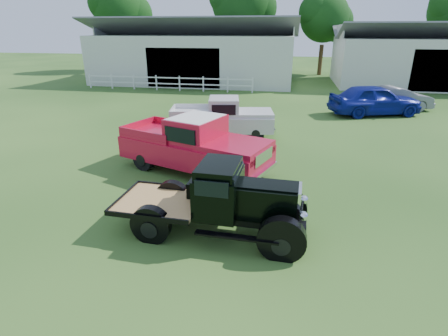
% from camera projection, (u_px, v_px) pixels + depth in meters
% --- Properties ---
extents(ground, '(120.00, 120.00, 0.00)m').
position_uv_depth(ground, '(209.00, 220.00, 9.39)').
color(ground, '#1D3F15').
extents(shed_left, '(18.80, 10.20, 5.60)m').
position_uv_depth(shed_left, '(197.00, 51.00, 33.26)').
color(shed_left, '#B9B9B9').
rests_on(shed_left, ground).
extents(shed_right, '(16.80, 9.20, 5.20)m').
position_uv_depth(shed_right, '(432.00, 55.00, 30.69)').
color(shed_right, '#B9B9B9').
rests_on(shed_right, ground).
extents(fence_rail, '(14.20, 0.16, 1.20)m').
position_uv_depth(fence_rail, '(168.00, 83.00, 28.77)').
color(fence_rail, white).
rests_on(fence_rail, ground).
extents(tree_a, '(6.30, 6.30, 10.50)m').
position_uv_depth(tree_a, '(120.00, 24.00, 40.60)').
color(tree_a, '#0D350C').
rests_on(tree_a, ground).
extents(tree_b, '(6.90, 6.90, 11.50)m').
position_uv_depth(tree_b, '(241.00, 19.00, 38.95)').
color(tree_b, '#0D350C').
rests_on(tree_b, ground).
extents(tree_c, '(5.40, 5.40, 9.00)m').
position_uv_depth(tree_c, '(323.00, 31.00, 36.98)').
color(tree_c, '#0D350C').
rests_on(tree_c, ground).
extents(vintage_flatbed, '(4.78, 2.05, 1.87)m').
position_uv_depth(vintage_flatbed, '(216.00, 199.00, 8.49)').
color(vintage_flatbed, black).
rests_on(vintage_flatbed, ground).
extents(red_pickup, '(5.95, 3.92, 2.03)m').
position_uv_depth(red_pickup, '(194.00, 144.00, 12.26)').
color(red_pickup, red).
rests_on(red_pickup, ground).
extents(white_pickup, '(5.16, 2.71, 1.80)m').
position_uv_depth(white_pickup, '(222.00, 118.00, 16.33)').
color(white_pickup, silver).
rests_on(white_pickup, ground).
extents(misc_car_blue, '(5.62, 3.62, 1.78)m').
position_uv_depth(misc_car_blue, '(375.00, 100.00, 20.49)').
color(misc_car_blue, navy).
rests_on(misc_car_blue, ground).
extents(misc_car_grey, '(4.65, 2.72, 1.45)m').
position_uv_depth(misc_car_grey, '(396.00, 99.00, 21.72)').
color(misc_car_grey, slate).
rests_on(misc_car_grey, ground).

